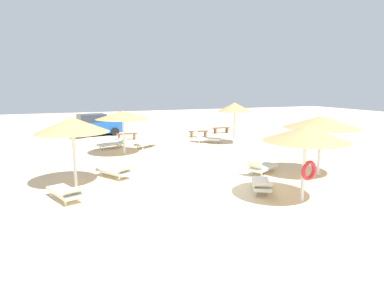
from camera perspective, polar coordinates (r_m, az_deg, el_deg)
ground_plane at (r=12.96m, az=4.82°, el=-7.42°), size 80.00×80.00×0.00m
parasol_0 at (r=18.84m, az=-11.96°, el=4.99°), size 3.06×3.06×2.52m
parasol_1 at (r=13.23m, az=-20.20°, el=3.13°), size 2.77×2.77×2.73m
parasol_2 at (r=22.01m, az=7.45°, el=6.39°), size 2.31×2.31×2.81m
parasol_3 at (r=11.39m, az=19.27°, el=1.54°), size 2.84×2.84×2.59m
parasol_4 at (r=14.98m, az=21.69°, el=3.59°), size 3.19×3.19×2.65m
lounger_0 at (r=21.27m, az=-13.68°, el=0.12°), size 2.01×1.28×0.63m
lounger_1 at (r=12.10m, az=-21.19°, el=-7.80°), size 1.31×2.00×0.69m
lounger_2 at (r=22.68m, az=2.56°, el=1.04°), size 1.87×1.64×0.78m
lounger_3 at (r=12.44m, az=12.03°, el=-6.87°), size 1.47×1.99×0.64m
lounger_4 at (r=14.96m, az=12.12°, el=-3.93°), size 1.93×1.47×0.79m
lounger_5 at (r=21.11m, az=-7.74°, el=0.24°), size 1.91×1.66×0.66m
lounger_6 at (r=14.37m, az=-13.17°, el=-4.58°), size 1.54×1.95×0.71m
bench_0 at (r=27.38m, az=5.12°, el=2.62°), size 1.51×0.42×0.49m
bench_1 at (r=25.15m, az=1.14°, el=2.00°), size 1.54×0.59×0.49m
bench_2 at (r=24.34m, az=-11.32°, el=1.53°), size 1.50×0.41×0.49m
parked_car at (r=27.02m, az=-16.77°, el=3.15°), size 4.25×2.57×1.72m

